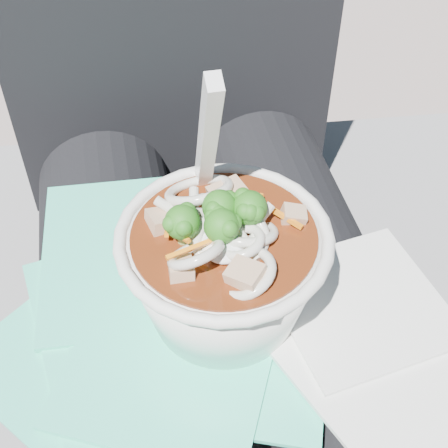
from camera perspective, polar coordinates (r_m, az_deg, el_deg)
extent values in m
cube|color=slate|center=(0.90, -2.12, -12.98)|extent=(1.04, 0.58, 0.44)
cylinder|color=black|center=(0.57, -9.19, -11.45)|extent=(0.14, 0.48, 0.14)
cylinder|color=black|center=(0.59, 8.42, -8.53)|extent=(0.14, 0.48, 0.14)
cube|color=#32D1A8|center=(0.50, 5.06, -7.57)|extent=(0.16, 0.15, 0.00)
cube|color=#32D1A8|center=(0.48, -11.57, -11.44)|extent=(0.22, 0.22, 0.00)
cube|color=#32D1A8|center=(0.49, -0.60, -8.89)|extent=(0.18, 0.17, 0.00)
cube|color=#32D1A8|center=(0.48, -8.13, -9.70)|extent=(0.17, 0.21, 0.00)
cube|color=#32D1A8|center=(0.49, -1.64, -8.41)|extent=(0.24, 0.24, 0.00)
cube|color=#32D1A8|center=(0.53, -6.20, -2.24)|extent=(0.20, 0.19, 0.00)
cube|color=#32D1A8|center=(0.46, -5.22, -12.98)|extent=(0.19, 0.18, 0.00)
cube|color=silver|center=(0.47, 15.20, -12.23)|extent=(0.18, 0.18, 0.00)
cube|color=silver|center=(0.49, 12.31, -7.08)|extent=(0.14, 0.14, 0.00)
torus|color=white|center=(0.42, 0.00, -1.15)|extent=(0.15, 0.15, 0.01)
cylinder|color=#4A1C0A|center=(0.42, 0.00, -1.43)|extent=(0.13, 0.13, 0.01)
torus|color=beige|center=(0.40, 1.91, -4.54)|extent=(0.05, 0.05, 0.03)
torus|color=beige|center=(0.40, -2.60, -2.71)|extent=(0.06, 0.05, 0.04)
torus|color=beige|center=(0.44, -2.32, 3.11)|extent=(0.07, 0.07, 0.04)
torus|color=beige|center=(0.42, -2.01, -0.53)|extent=(0.04, 0.03, 0.03)
torus|color=beige|center=(0.42, 0.72, -0.79)|extent=(0.05, 0.05, 0.03)
torus|color=beige|center=(0.41, 1.52, -1.65)|extent=(0.03, 0.04, 0.02)
torus|color=beige|center=(0.41, 1.61, -1.13)|extent=(0.04, 0.04, 0.02)
torus|color=beige|center=(0.41, 0.48, -1.75)|extent=(0.07, 0.06, 0.04)
torus|color=beige|center=(0.42, 1.84, -0.67)|extent=(0.06, 0.05, 0.03)
torus|color=beige|center=(0.41, 1.87, -1.59)|extent=(0.04, 0.04, 0.01)
torus|color=beige|center=(0.41, 1.24, -0.88)|extent=(0.05, 0.05, 0.02)
cylinder|color=beige|center=(0.43, -4.32, 0.95)|extent=(0.03, 0.03, 0.02)
cylinder|color=beige|center=(0.43, -2.78, 1.56)|extent=(0.01, 0.03, 0.02)
cylinder|color=beige|center=(0.43, -3.41, 1.98)|extent=(0.03, 0.03, 0.03)
cylinder|color=beige|center=(0.42, -2.57, 0.53)|extent=(0.03, 0.02, 0.02)
cylinder|color=beige|center=(0.42, 3.31, 0.48)|extent=(0.02, 0.02, 0.02)
cylinder|color=beige|center=(0.41, 1.78, -1.37)|extent=(0.02, 0.04, 0.01)
cylinder|color=#82A951|center=(0.42, 2.32, 0.31)|extent=(0.01, 0.01, 0.01)
sphere|color=#175613|center=(0.41, 2.37, 1.49)|extent=(0.02, 0.02, 0.02)
sphere|color=#175613|center=(0.40, 2.40, 1.11)|extent=(0.01, 0.01, 0.01)
sphere|color=#175613|center=(0.41, 1.73, 2.56)|extent=(0.01, 0.01, 0.01)
sphere|color=#175613|center=(0.41, 1.94, 1.18)|extent=(0.01, 0.01, 0.01)
sphere|color=#175613|center=(0.41, 2.94, 1.05)|extent=(0.01, 0.01, 0.01)
cylinder|color=#82A951|center=(0.42, -0.39, 0.39)|extent=(0.01, 0.01, 0.01)
sphere|color=#175613|center=(0.41, -0.40, 1.57)|extent=(0.02, 0.02, 0.02)
sphere|color=#175613|center=(0.41, 0.43, 2.32)|extent=(0.01, 0.01, 0.01)
sphere|color=#175613|center=(0.41, -0.41, 1.01)|extent=(0.01, 0.01, 0.01)
sphere|color=#175613|center=(0.41, -0.58, 0.92)|extent=(0.01, 0.01, 0.01)
sphere|color=#175613|center=(0.41, -0.92, 1.35)|extent=(0.01, 0.01, 0.01)
cylinder|color=#82A951|center=(0.41, -3.77, -1.01)|extent=(0.01, 0.01, 0.01)
sphere|color=#175613|center=(0.40, -3.85, 0.16)|extent=(0.02, 0.02, 0.02)
sphere|color=#175613|center=(0.40, -4.84, 0.03)|extent=(0.01, 0.01, 0.01)
sphere|color=#175613|center=(0.41, -3.40, 1.23)|extent=(0.01, 0.01, 0.01)
sphere|color=#175613|center=(0.40, -3.72, -0.32)|extent=(0.01, 0.01, 0.01)
sphere|color=#175613|center=(0.41, -3.24, 0.88)|extent=(0.01, 0.01, 0.01)
cylinder|color=#82A951|center=(0.41, -0.21, -1.37)|extent=(0.01, 0.01, 0.01)
sphere|color=#175613|center=(0.40, -0.21, -0.20)|extent=(0.02, 0.02, 0.02)
sphere|color=#175613|center=(0.40, 0.85, 0.14)|extent=(0.01, 0.01, 0.01)
sphere|color=#175613|center=(0.39, 0.45, -0.41)|extent=(0.01, 0.01, 0.01)
sphere|color=#175613|center=(0.40, -1.01, 0.64)|extent=(0.01, 0.01, 0.01)
sphere|color=#175613|center=(0.40, -0.56, 0.96)|extent=(0.01, 0.01, 0.01)
cube|color=orange|center=(0.42, -4.86, -0.56)|extent=(0.02, 0.04, 0.02)
cube|color=orange|center=(0.42, -5.04, 0.24)|extent=(0.01, 0.04, 0.01)
cube|color=orange|center=(0.40, -1.92, -1.82)|extent=(0.05, 0.02, 0.00)
cube|color=orange|center=(0.43, 4.72, 1.16)|extent=(0.03, 0.03, 0.01)
cube|color=orange|center=(0.43, 1.42, 1.13)|extent=(0.04, 0.03, 0.00)
cube|color=orange|center=(0.41, 1.90, -1.71)|extent=(0.00, 0.04, 0.01)
cube|color=orange|center=(0.42, -2.71, 0.30)|extent=(0.03, 0.03, 0.01)
cube|color=#A97E5F|center=(0.43, 6.40, 0.81)|extent=(0.02, 0.02, 0.01)
cube|color=#A97E5F|center=(0.44, 0.40, 2.62)|extent=(0.03, 0.03, 0.02)
cube|color=#A97E5F|center=(0.43, -5.76, 0.29)|extent=(0.02, 0.02, 0.02)
cube|color=#A97E5F|center=(0.40, -3.96, -4.22)|extent=(0.02, 0.02, 0.02)
cube|color=#A97E5F|center=(0.39, 2.01, -4.74)|extent=(0.03, 0.03, 0.02)
ellipsoid|color=white|center=(0.41, -0.21, -1.64)|extent=(0.03, 0.04, 0.01)
cube|color=white|center=(0.41, -1.50, 7.81)|extent=(0.01, 0.07, 0.12)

